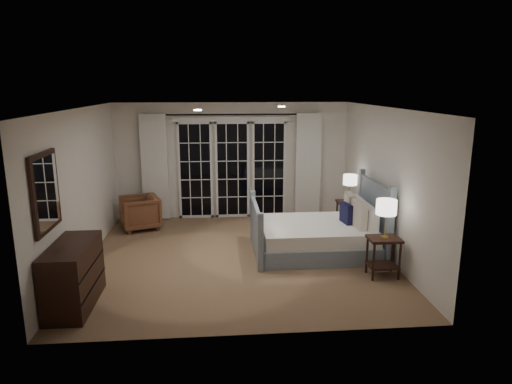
{
  "coord_description": "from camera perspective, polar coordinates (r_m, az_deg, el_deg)",
  "views": [
    {
      "loc": [
        -0.32,
        -7.31,
        2.85
      ],
      "look_at": [
        0.33,
        0.34,
        1.05
      ],
      "focal_mm": 32.0,
      "sensor_mm": 36.0,
      "label": 1
    }
  ],
  "objects": [
    {
      "name": "curtain_right",
      "position": [
        10.03,
        6.52,
        3.36
      ],
      "size": [
        0.55,
        0.1,
        2.25
      ],
      "primitive_type": "cube",
      "color": "white",
      "rests_on": "curtain_rod"
    },
    {
      "name": "dresser",
      "position": [
        6.51,
        -21.86,
        -9.66
      ],
      "size": [
        0.51,
        1.2,
        0.85
      ],
      "color": "black",
      "rests_on": "floor"
    },
    {
      "name": "downlight_b",
      "position": [
        6.92,
        -7.31,
        10.12
      ],
      "size": [
        0.12,
        0.12,
        0.01
      ],
      "primitive_type": "cylinder",
      "color": "white",
      "rests_on": "ceiling"
    },
    {
      "name": "floor",
      "position": [
        7.85,
        -2.24,
        -8.09
      ],
      "size": [
        5.0,
        5.0,
        0.0
      ],
      "primitive_type": "plane",
      "color": "brown",
      "rests_on": "ground"
    },
    {
      "name": "nightstand_left",
      "position": [
        7.21,
        15.64,
        -7.11
      ],
      "size": [
        0.47,
        0.38,
        0.62
      ],
      "color": "black",
      "rests_on": "floor"
    },
    {
      "name": "wall_right",
      "position": [
        8.0,
        15.88,
        1.15
      ],
      "size": [
        0.02,
        5.0,
        2.5
      ],
      "primitive_type": "cube",
      "color": "silver",
      "rests_on": "floor"
    },
    {
      "name": "ceiling",
      "position": [
        7.32,
        -2.42,
        10.45
      ],
      "size": [
        5.0,
        5.0,
        0.0
      ],
      "primitive_type": "plane",
      "rotation": [
        3.14,
        0.0,
        0.0
      ],
      "color": "white",
      "rests_on": "wall_back"
    },
    {
      "name": "lamp_right",
      "position": [
        9.13,
        11.69,
        1.45
      ],
      "size": [
        0.27,
        0.27,
        0.53
      ],
      "color": "tan",
      "rests_on": "nightstand_right"
    },
    {
      "name": "curtain_left",
      "position": [
        9.92,
        -12.54,
        3.03
      ],
      "size": [
        0.55,
        0.1,
        2.25
      ],
      "primitive_type": "cube",
      "color": "white",
      "rests_on": "curtain_rod"
    },
    {
      "name": "curtain_rod",
      "position": [
        9.73,
        -3.04,
        9.65
      ],
      "size": [
        3.5,
        0.03,
        0.03
      ],
      "primitive_type": "cylinder",
      "rotation": [
        0.0,
        1.57,
        0.0
      ],
      "color": "black",
      "rests_on": "wall_back"
    },
    {
      "name": "bed",
      "position": [
        8.03,
        7.91,
        -5.31
      ],
      "size": [
        2.12,
        1.52,
        1.23
      ],
      "color": "#8691A2",
      "rests_on": "floor"
    },
    {
      "name": "wall_left",
      "position": [
        7.79,
        -21.02,
        0.46
      ],
      "size": [
        0.02,
        5.0,
        2.5
      ],
      "primitive_type": "cube",
      "color": "silver",
      "rests_on": "floor"
    },
    {
      "name": "downlight_a",
      "position": [
        7.99,
        3.23,
        10.6
      ],
      "size": [
        0.12,
        0.12,
        0.01
      ],
      "primitive_type": "cylinder",
      "color": "white",
      "rests_on": "ceiling"
    },
    {
      "name": "mirror",
      "position": [
        6.26,
        -24.8,
        -0.02
      ],
      "size": [
        0.05,
        0.85,
        1.0
      ],
      "color": "black",
      "rests_on": "wall_left"
    },
    {
      "name": "lamp_left",
      "position": [
        7.01,
        15.99,
        -1.89
      ],
      "size": [
        0.3,
        0.3,
        0.59
      ],
      "color": "tan",
      "rests_on": "nightstand_left"
    },
    {
      "name": "french_doors",
      "position": [
        9.93,
        -2.97,
        2.98
      ],
      "size": [
        2.5,
        0.04,
        2.2
      ],
      "color": "black",
      "rests_on": "wall_back"
    },
    {
      "name": "nightstand_right",
      "position": [
        9.28,
        11.51,
        -2.37
      ],
      "size": [
        0.47,
        0.37,
        0.61
      ],
      "color": "black",
      "rests_on": "floor"
    },
    {
      "name": "armchair",
      "position": [
        9.53,
        -14.32,
        -2.5
      ],
      "size": [
        0.94,
        0.93,
        0.67
      ],
      "primitive_type": "imported",
      "rotation": [
        0.0,
        0.0,
        -1.23
      ],
      "color": "brown",
      "rests_on": "floor"
    },
    {
      "name": "wall_front",
      "position": [
        5.08,
        -1.01,
        -5.17
      ],
      "size": [
        5.0,
        0.02,
        2.5
      ],
      "primitive_type": "cube",
      "color": "silver",
      "rests_on": "floor"
    },
    {
      "name": "wall_back",
      "position": [
        9.94,
        -2.99,
        3.93
      ],
      "size": [
        5.0,
        0.02,
        2.5
      ],
      "primitive_type": "cube",
      "color": "silver",
      "rests_on": "floor"
    }
  ]
}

